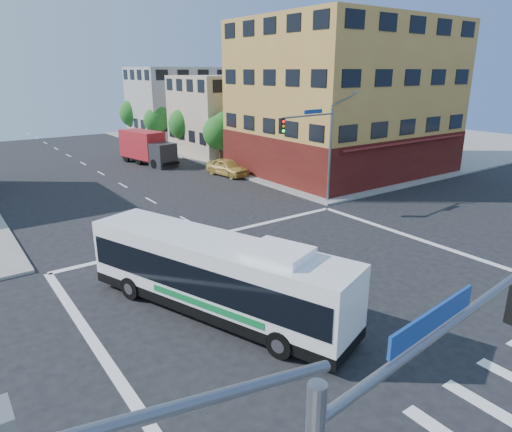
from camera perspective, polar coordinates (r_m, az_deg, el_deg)
ground at (r=20.92m, az=8.35°, el=-9.67°), size 120.00×120.00×0.00m
sidewalk_ne at (r=68.76m, az=9.32°, el=9.59°), size 50.00×50.00×0.15m
corner_building_ne at (r=45.96m, az=10.85°, el=12.86°), size 18.10×15.44×14.00m
building_east_near at (r=56.17m, az=-3.20°, el=12.56°), size 12.06×10.06×9.00m
building_east_far at (r=68.31m, az=-9.74°, el=13.69°), size 12.06×10.06×10.00m
signal_mast_ne at (r=32.87m, az=7.39°, el=9.59°), size 7.91×1.13×8.07m
street_tree_a at (r=48.48m, az=-4.39°, el=10.63°), size 3.60×3.60×5.53m
street_tree_b at (r=55.41m, az=-8.81°, el=11.53°), size 3.80×3.80×5.79m
street_tree_c at (r=62.63m, az=-12.23°, el=11.77°), size 3.40×3.40×5.29m
street_tree_d at (r=69.97m, az=-14.98°, el=12.52°), size 4.00×4.00×6.03m
transit_bus at (r=18.59m, az=-5.07°, el=-7.26°), size 6.45×12.08×3.53m
box_truck at (r=50.24m, az=-13.43°, el=8.22°), size 3.68×7.89×3.42m
parked_car at (r=43.53m, az=-3.61°, el=6.11°), size 2.61×4.94×1.60m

